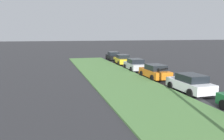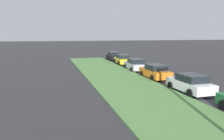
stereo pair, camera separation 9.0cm
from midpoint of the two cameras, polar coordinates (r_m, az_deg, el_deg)
The scene contains 6 objects.
grass_median at distance 15.63m, azimuth 11.05°, elevation -8.27°, with size 60.00×6.00×0.12m, color #517F42.
parked_car_white at distance 19.55m, azimuth 18.53°, elevation -3.13°, with size 4.35×2.12×1.47m.
parked_car_orange at distance 24.70m, azimuth 10.52°, elevation -0.40°, with size 4.31×2.04×1.47m.
parked_car_silver at distance 29.93m, azimuth 5.77°, elevation 1.29°, with size 4.37×2.16×1.47m.
parked_car_yellow at distance 35.85m, azimuth 2.71°, elevation 2.56°, with size 4.40×2.21×1.47m.
parked_car_black at distance 41.33m, azimuth 0.47°, elevation 3.40°, with size 4.36×2.14×1.47m.
Camera 2 is at (-3.40, 12.92, 4.60)m, focal length 37.75 mm.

